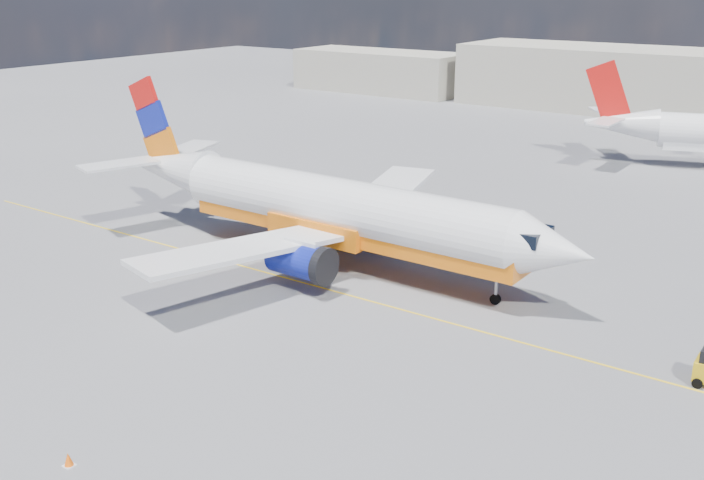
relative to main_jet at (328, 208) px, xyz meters
The scene contains 5 objects.
ground 9.48m from the main_jet, 48.73° to the right, with size 240.00×240.00×0.00m, color slate.
taxi_line 7.68m from the main_jet, 31.99° to the right, with size 70.00×0.15×0.01m, color yellow.
terminal_annex 76.20m from the main_jet, 120.94° to the left, with size 26.00×10.00×6.00m, color #B4AE9B.
main_jet is the anchor object (origin of this frame).
traffic_cone 23.26m from the main_jet, 77.09° to the right, with size 0.39×0.39×0.54m.
Camera 1 is at (21.62, -29.67, 16.78)m, focal length 40.00 mm.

